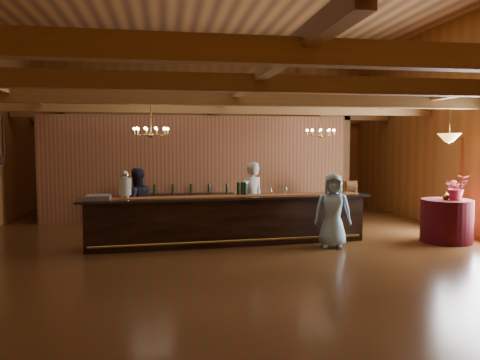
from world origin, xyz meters
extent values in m
plane|color=#583018|center=(0.00, 0.00, 0.00)|extent=(14.00, 14.00, 0.00)
cube|color=#9A5C2B|center=(0.00, 7.00, 2.75)|extent=(12.00, 0.10, 5.50)
cube|color=#9A5C2B|center=(0.00, -7.00, 2.75)|extent=(12.00, 0.10, 5.50)
cube|color=#9A5C2B|center=(6.00, 0.00, 2.75)|extent=(0.10, 14.00, 5.50)
cube|color=#98602B|center=(0.00, -5.50, 3.20)|extent=(11.90, 0.20, 0.28)
cube|color=#98602B|center=(0.00, -3.00, 3.20)|extent=(11.90, 0.20, 0.28)
cube|color=#98602B|center=(0.00, -0.50, 3.20)|extent=(11.90, 0.20, 0.28)
cube|color=#98602B|center=(0.00, 2.00, 3.20)|extent=(11.90, 0.20, 0.28)
cube|color=#98602B|center=(0.00, 4.50, 3.20)|extent=(11.90, 0.20, 0.28)
cube|color=#98602B|center=(0.00, 6.80, 3.20)|extent=(11.90, 0.20, 0.28)
cube|color=#98602B|center=(-4.50, 0.00, 3.34)|extent=(0.18, 13.90, 0.22)
cube|color=#98602B|center=(0.00, 0.00, 3.34)|extent=(0.18, 13.90, 0.22)
cube|color=#98602B|center=(4.50, 0.00, 3.34)|extent=(0.18, 13.90, 0.22)
cube|color=#98602B|center=(-4.50, 4.50, 1.60)|extent=(0.20, 0.20, 3.20)
cube|color=#98602B|center=(4.50, 4.50, 1.60)|extent=(0.20, 0.20, 3.20)
cube|color=brown|center=(-0.50, 3.50, 1.55)|extent=(9.00, 0.18, 3.10)
cube|color=white|center=(5.95, 1.00, 1.55)|extent=(0.12, 1.05, 1.75)
cube|color=#321D13|center=(1.00, 5.50, 0.55)|extent=(1.20, 0.60, 1.10)
cube|color=brown|center=(-2.00, 5.50, 0.50)|extent=(1.00, 0.60, 1.00)
cube|color=#321D13|center=(-0.05, 0.03, 0.52)|extent=(6.25, 1.06, 1.04)
cube|color=black|center=(-0.05, 0.03, 1.06)|extent=(6.57, 1.22, 0.05)
cube|color=maroon|center=(-0.05, 0.03, 1.10)|extent=(6.13, 0.80, 0.01)
cylinder|color=#AC8C3B|center=(-0.05, -0.39, 0.16)|extent=(6.01, 0.43, 0.05)
cylinder|color=silver|center=(-2.32, -0.06, 1.13)|extent=(0.18, 0.18, 0.08)
cylinder|color=silver|center=(-2.32, -0.06, 1.35)|extent=(0.26, 0.26, 0.36)
sphere|color=silver|center=(-2.32, -0.06, 1.60)|extent=(0.18, 0.18, 0.18)
cube|color=gray|center=(-2.85, -0.20, 1.14)|extent=(0.50, 0.50, 0.10)
cube|color=brown|center=(2.72, 0.16, 1.24)|extent=(0.06, 0.06, 0.30)
cube|color=brown|center=(3.00, 0.16, 1.24)|extent=(0.06, 0.06, 0.30)
cylinder|color=brown|center=(2.86, 0.16, 1.27)|extent=(0.24, 0.24, 0.24)
cylinder|color=black|center=(0.18, 0.16, 1.24)|extent=(0.07, 0.07, 0.30)
cylinder|color=black|center=(0.27, 0.17, 1.24)|extent=(0.07, 0.07, 0.30)
cylinder|color=black|center=(0.33, 0.17, 1.24)|extent=(0.07, 0.07, 0.30)
cube|color=#321D13|center=(-0.98, 3.11, 0.42)|extent=(2.99, 0.50, 0.84)
cylinder|color=#4D0515|center=(4.92, -0.55, 0.49)|extent=(1.14, 1.14, 0.99)
cylinder|color=#AC8C3B|center=(-1.78, 0.80, 2.83)|extent=(0.02, 0.02, 0.74)
sphere|color=#AC8C3B|center=(-1.78, 0.80, 2.46)|extent=(0.12, 0.12, 0.12)
torus|color=#AC8C3B|center=(-1.78, 0.80, 2.56)|extent=(0.80, 0.80, 0.04)
cylinder|color=#AC8C3B|center=(2.75, 2.02, 2.84)|extent=(0.02, 0.02, 0.71)
sphere|color=#AC8C3B|center=(2.75, 2.02, 2.49)|extent=(0.12, 0.12, 0.12)
torus|color=#AC8C3B|center=(2.75, 2.02, 2.59)|extent=(0.80, 0.80, 0.04)
cylinder|color=#AC8C3B|center=(4.92, -0.55, 2.80)|extent=(0.02, 0.02, 0.80)
cone|color=gold|center=(4.92, -0.55, 2.40)|extent=(0.52, 0.52, 0.20)
imported|color=white|center=(0.59, 0.77, 0.92)|extent=(0.79, 0.68, 1.83)
imported|color=#26253A|center=(-2.14, 0.87, 0.85)|extent=(1.00, 0.89, 1.70)
imported|color=#8BBDDB|center=(2.14, -0.66, 0.81)|extent=(0.91, 0.73, 1.62)
imported|color=#23551E|center=(3.16, 2.40, 0.64)|extent=(0.87, 0.80, 1.27)
imported|color=#A8243F|center=(5.06, -0.68, 1.28)|extent=(0.63, 0.58, 0.58)
imported|color=#AC8C3B|center=(4.91, -0.52, 1.13)|extent=(0.18, 0.18, 0.28)
camera|label=1|loc=(-1.50, -10.30, 2.23)|focal=35.00mm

